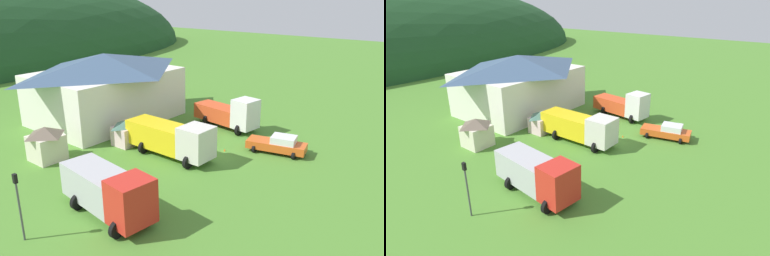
% 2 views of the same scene
% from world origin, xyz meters
% --- Properties ---
extents(ground_plane, '(200.00, 200.00, 0.00)m').
position_xyz_m(ground_plane, '(0.00, 0.00, 0.00)').
color(ground_plane, '#4C842D').
extents(depot_building, '(15.93, 11.57, 7.45)m').
position_xyz_m(depot_building, '(1.34, 15.38, 3.84)').
color(depot_building, white).
rests_on(depot_building, ground).
extents(play_shed_cream, '(2.72, 2.68, 2.99)m').
position_xyz_m(play_shed_cream, '(-9.37, 10.39, 1.54)').
color(play_shed_cream, beige).
rests_on(play_shed_cream, ground).
extents(play_shed_pink, '(3.00, 2.17, 2.44)m').
position_xyz_m(play_shed_pink, '(-2.37, 7.79, 1.26)').
color(play_shed_pink, beige).
rests_on(play_shed_pink, ground).
extents(crane_truck_red, '(3.78, 7.67, 3.38)m').
position_xyz_m(crane_truck_red, '(-11.85, -0.80, 1.79)').
color(crane_truck_red, red).
rests_on(crane_truck_red, ground).
extents(flatbed_truck_yellow, '(3.34, 8.49, 3.27)m').
position_xyz_m(flatbed_truck_yellow, '(-2.05, 2.57, 1.73)').
color(flatbed_truck_yellow, silver).
rests_on(flatbed_truck_yellow, ground).
extents(heavy_rig_white, '(3.65, 7.62, 3.53)m').
position_xyz_m(heavy_rig_white, '(7.40, 2.79, 1.66)').
color(heavy_rig_white, white).
rests_on(heavy_rig_white, ground).
extents(service_pickup_orange, '(3.06, 5.50, 1.66)m').
position_xyz_m(service_pickup_orange, '(4.44, -4.32, 0.83)').
color(service_pickup_orange, '#DC581E').
rests_on(service_pickup_orange, ground).
extents(traffic_light_west, '(0.20, 0.32, 4.24)m').
position_xyz_m(traffic_light_west, '(-16.77, 1.02, 2.59)').
color(traffic_light_west, '#4C4C51').
rests_on(traffic_light_west, ground).
extents(traffic_cone_near_pickup, '(0.36, 0.36, 0.50)m').
position_xyz_m(traffic_cone_near_pickup, '(1.79, -0.39, 0.00)').
color(traffic_cone_near_pickup, orange).
rests_on(traffic_cone_near_pickup, ground).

